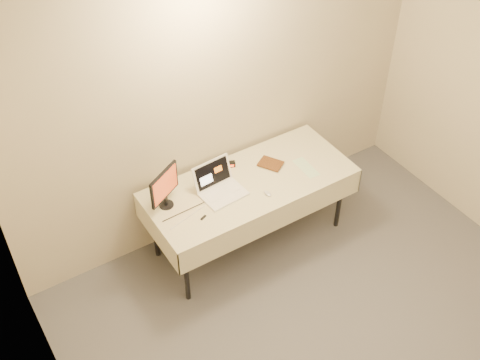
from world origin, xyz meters
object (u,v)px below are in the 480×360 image
book (267,161)px  table (250,187)px  laptop (219,186)px  monitor (164,186)px

book → table: bearing=162.7°
table → book: book is taller
laptop → book: (0.50, 0.01, 0.04)m
table → monitor: (-0.75, 0.12, 0.28)m
monitor → book: bearing=-33.4°
table → laptop: bearing=172.2°
laptop → table: bearing=-12.4°
table → book: bearing=13.5°
monitor → book: size_ratio=1.75×
laptop → book: bearing=-3.2°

